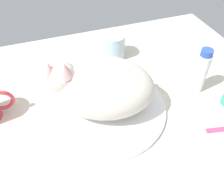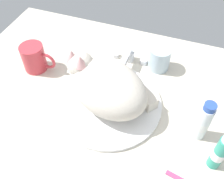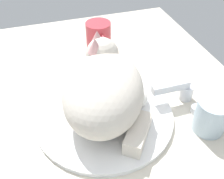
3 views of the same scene
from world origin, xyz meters
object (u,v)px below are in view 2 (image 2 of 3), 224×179
Objects in this scene: faucet at (128,57)px; mouthwash_bottle at (220,153)px; coffee_mug at (35,58)px; rinse_cup at (159,59)px; toothpaste_bottle at (203,122)px; cat at (106,85)px.

faucet is 1.01× the size of mouthwash_bottle.
coffee_mug is at bearing 165.39° from mouthwash_bottle.
mouthwash_bottle is at bearing -42.36° from faucet.
rinse_cup is (11.00, 1.30, 1.33)cm from faucet.
rinse_cup is 29.34cm from toothpaste_bottle.
faucet is at bearing 88.02° from cat.
cat is 28.95cm from toothpaste_bottle.
rinse_cup is 0.61× the size of mouthwash_bottle.
cat reaches higher than mouthwash_bottle.
faucet is 1.11× the size of coffee_mug.
cat is 2.28× the size of mouthwash_bottle.
cat reaches higher than toothpaste_bottle.
mouthwash_bottle is (63.03, -16.43, 1.54)cm from coffee_mug.
cat is 3.75× the size of rinse_cup.
coffee_mug is at bearing 171.52° from toothpaste_bottle.
cat is 2.22× the size of toothpaste_bottle.
coffee_mug is 43.60cm from rinse_cup.
mouthwash_bottle reaches higher than rinse_cup.
mouthwash_bottle is at bearing -57.27° from toothpaste_bottle.
cat is at bearing -91.98° from faucet.
toothpaste_bottle is at bearing -3.99° from cat.
coffee_mug is 65.15cm from mouthwash_bottle.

